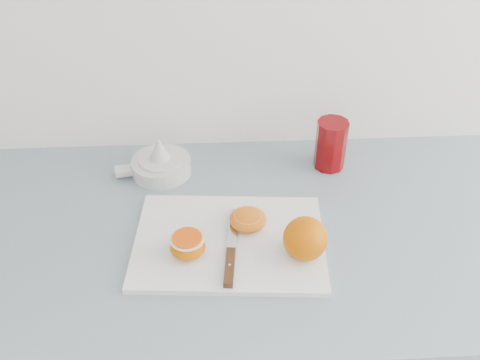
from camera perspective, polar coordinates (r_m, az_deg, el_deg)
The scene contains 8 objects.
counter at distance 1.42m, azimuth 2.43°, elevation -18.01°, with size 2.46×0.64×0.89m.
cutting_board at distance 1.04m, azimuth -1.15°, elevation -6.58°, with size 0.36×0.26×0.01m, color white.
whole_orange at distance 0.98m, azimuth 6.96°, elevation -6.23°, with size 0.08×0.08×0.08m.
half_orange at distance 1.00m, azimuth -5.60°, elevation -6.95°, with size 0.07×0.07×0.04m.
squeezed_shell at distance 1.05m, azimuth 0.85°, elevation -4.19°, with size 0.07×0.07×0.03m.
paring_knife at distance 0.99m, azimuth -1.05°, elevation -8.52°, with size 0.04×0.20×0.01m.
citrus_juicer at distance 1.21m, azimuth -8.49°, elevation 1.76°, with size 0.17×0.13×0.09m.
red_tumbler at distance 1.22m, azimuth 9.64°, elevation 3.58°, with size 0.07×0.07×0.12m.
Camera 1 is at (0.12, 0.91, 1.62)m, focal length 40.00 mm.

